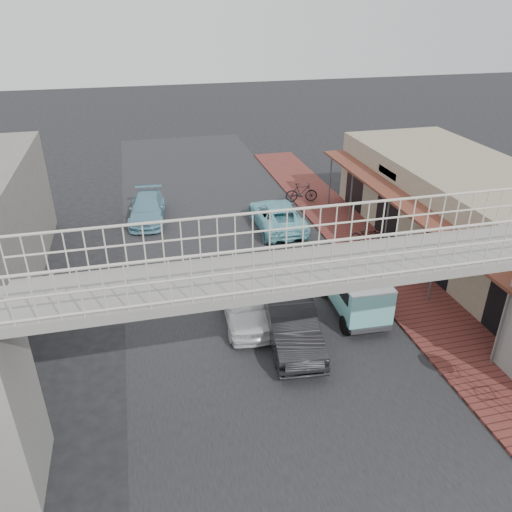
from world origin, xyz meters
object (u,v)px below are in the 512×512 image
angkot_far (147,209)px  motorcycle_far (302,192)px  white_hatchback (245,302)px  dark_sedan (291,322)px  angkot_van (355,286)px  arrow_sign (414,257)px  motorcycle_near (367,235)px  angkot_curb (277,216)px

angkot_far → motorcycle_far: size_ratio=2.37×
white_hatchback → angkot_far: white_hatchback is taller
dark_sedan → angkot_van: (2.90, 1.18, 0.41)m
angkot_far → motorcycle_far: (9.02, 0.37, 0.02)m
motorcycle_far → arrow_sign: 11.88m
motorcycle_near → arrow_sign: 5.92m
white_hatchback → angkot_van: bearing=-5.3°
arrow_sign → motorcycle_far: bearing=84.3°
white_hatchback → motorcycle_far: white_hatchback is taller
motorcycle_near → arrow_sign: bearing=-179.6°
white_hatchback → angkot_curb: bearing=68.5°
dark_sedan → motorcycle_far: 13.51m
angkot_van → white_hatchback: bearing=174.7°
dark_sedan → angkot_curb: size_ratio=0.94×
motorcycle_near → arrow_sign: (-0.86, -5.60, 1.72)m
dark_sedan → angkot_far: bearing=115.3°
dark_sedan → motorcycle_far: size_ratio=2.47×
angkot_curb → white_hatchback: bearing=66.7°
angkot_curb → arrow_sign: 9.28m
angkot_van → arrow_sign: 2.47m
white_hatchback → angkot_van: size_ratio=1.11×
angkot_far → angkot_van: angkot_van is taller
angkot_far → angkot_van: bearing=-50.6°
angkot_curb → arrow_sign: size_ratio=1.84×
arrow_sign → white_hatchback: bearing=164.7°
angkot_curb → motorcycle_far: (2.40, 3.08, -0.02)m
white_hatchback → angkot_curb: white_hatchback is taller
dark_sedan → angkot_curb: (2.23, 9.61, -0.08)m
dark_sedan → angkot_far: 13.08m
angkot_van → dark_sedan: bearing=-155.4°
motorcycle_far → arrow_sign: arrow_sign is taller
dark_sedan → angkot_far: (-4.39, 12.32, -0.12)m
motorcycle_far → white_hatchback: bearing=161.7°
angkot_far → motorcycle_far: angkot_far is taller
angkot_far → dark_sedan: bearing=-64.2°
dark_sedan → arrow_sign: arrow_sign is taller
motorcycle_near → dark_sedan: bearing=146.7°
angkot_van → motorcycle_near: (3.06, 5.35, -0.63)m
dark_sedan → motorcycle_far: (4.63, 12.69, -0.10)m
angkot_curb → angkot_far: angkot_curb is taller
white_hatchback → dark_sedan: 2.16m
angkot_curb → motorcycle_near: 4.84m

